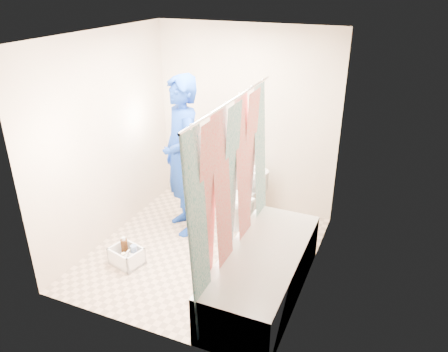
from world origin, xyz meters
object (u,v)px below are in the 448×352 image
at_px(bathtub, 263,272).
at_px(cleaning_caddy, 127,257).
at_px(toilet, 242,198).
at_px(plumber, 182,157).

distance_m(bathtub, cleaning_caddy, 1.53).
distance_m(toilet, cleaning_caddy, 1.60).
bearing_deg(plumber, bathtub, 10.37).
xyz_separation_m(bathtub, plumber, (-1.30, 0.82, 0.70)).
distance_m(bathtub, toilet, 1.42).
height_order(toilet, cleaning_caddy, toilet).
relative_size(plumber, cleaning_caddy, 4.98).
bearing_deg(cleaning_caddy, toilet, 72.88).
bearing_deg(cleaning_caddy, bathtub, 18.52).
relative_size(bathtub, plumber, 0.91).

